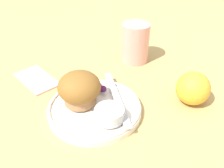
{
  "coord_description": "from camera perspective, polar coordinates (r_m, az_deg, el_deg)",
  "views": [
    {
      "loc": [
        0.32,
        -0.27,
        0.35
      ],
      "look_at": [
        0.01,
        0.03,
        0.06
      ],
      "focal_mm": 40.0,
      "sensor_mm": 36.0,
      "label": 1
    }
  ],
  "objects": [
    {
      "name": "berry_pair",
      "position": [
        0.56,
        -2.6,
        -0.8
      ],
      "size": [
        0.03,
        0.02,
        0.02
      ],
      "color": "#4C194C",
      "rests_on": "plate"
    },
    {
      "name": "muffin",
      "position": [
        0.52,
        -7.44,
        -1.1
      ],
      "size": [
        0.09,
        0.09,
        0.07
      ],
      "color": "#9E7047",
      "rests_on": "plate"
    },
    {
      "name": "butter_knife",
      "position": [
        0.54,
        1.07,
        -3.11
      ],
      "size": [
        0.18,
        0.11,
        0.0
      ],
      "rotation": [
        0.0,
        0.0,
        -0.52
      ],
      "color": "#B7B7BC",
      "rests_on": "plate"
    },
    {
      "name": "orange_fruit",
      "position": [
        0.57,
        18.02,
        -0.96
      ],
      "size": [
        0.07,
        0.07,
        0.07
      ],
      "color": "#F4A82D",
      "rests_on": "ground_plane"
    },
    {
      "name": "ground_plane",
      "position": [
        0.55,
        -2.37,
        -5.49
      ],
      "size": [
        3.0,
        3.0,
        0.0
      ],
      "primitive_type": "plane",
      "color": "tan"
    },
    {
      "name": "juice_glass",
      "position": [
        0.7,
        5.33,
        9.36
      ],
      "size": [
        0.08,
        0.08,
        0.11
      ],
      "color": "#E5998C",
      "rests_on": "ground_plane"
    },
    {
      "name": "plate",
      "position": [
        0.53,
        -3.86,
        -5.67
      ],
      "size": [
        0.2,
        0.2,
        0.02
      ],
      "color": "silver",
      "rests_on": "ground_plane"
    },
    {
      "name": "cream_ramekin",
      "position": [
        0.49,
        -0.61,
        -6.73
      ],
      "size": [
        0.06,
        0.06,
        0.02
      ],
      "color": "silver",
      "rests_on": "plate"
    },
    {
      "name": "folded_napkin",
      "position": [
        0.66,
        -16.88,
        1.18
      ],
      "size": [
        0.13,
        0.07,
        0.01
      ],
      "color": "#D19E93",
      "rests_on": "ground_plane"
    }
  ]
}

